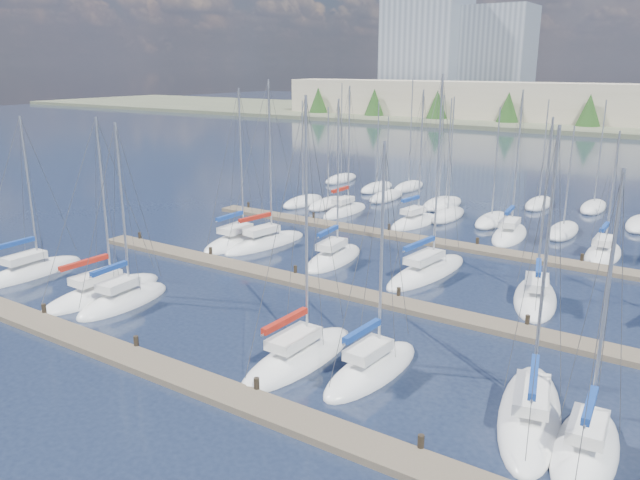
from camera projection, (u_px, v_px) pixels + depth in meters
The scene contains 22 objects.
ground at pixel (530, 186), 75.82m from camera, with size 400.00×400.00×0.00m, color #202A41.
dock_near at pixel (179, 376), 29.37m from camera, with size 44.00×1.93×1.10m.
dock_mid at pixel (337, 290), 40.58m from camera, with size 44.00×1.93×1.10m.
dock_far at pixel (427, 241), 51.78m from camera, with size 44.00×1.93×1.10m.
sailboat_k at pixel (427, 272), 44.03m from camera, with size 3.63×9.83×14.43m.
sailboat_i at pixel (266, 243), 51.11m from camera, with size 3.58×8.78×13.94m.
sailboat_g at pixel (586, 449), 23.73m from camera, with size 2.87×6.95×11.65m.
sailboat_b at pixel (103, 293), 39.94m from camera, with size 2.95×8.76×12.01m.
sailboat_e at pixel (372, 369), 29.93m from camera, with size 2.77×7.40×11.81m.
sailboat_a at pixel (31, 272), 43.94m from camera, with size 2.79×8.21×11.73m.
sailboat_p at pixel (509, 235), 53.56m from camera, with size 3.37×7.86×13.05m.
sailboat_o at pixel (415, 222), 57.76m from camera, with size 3.37×7.03×12.90m.
sailboat_l at pixel (535, 298), 39.06m from camera, with size 4.47×8.28×12.07m.
sailboat_j at pixel (334, 258), 47.09m from camera, with size 3.30×7.67×12.68m.
sailboat_c at pixel (123, 301), 38.65m from camera, with size 3.04×7.08×11.81m.
sailboat_f at pixel (530, 414), 26.11m from camera, with size 4.49×9.35×12.87m.
sailboat_q at pixel (603, 254), 48.13m from camera, with size 2.47×6.90×10.31m.
sailboat_d at pixel (299, 357), 31.21m from camera, with size 2.81×8.46×13.72m.
sailboat_n at pixel (345, 211), 62.12m from camera, with size 2.26×7.17×13.08m.
sailboat_h at pixel (239, 241), 51.59m from camera, with size 3.13×7.92×13.27m.
distant_boats at pixel (443, 203), 65.07m from camera, with size 36.93×20.75×13.30m.
shoreline at pixel (582, 93), 152.73m from camera, with size 400.00×60.00×38.00m.
Camera 1 is at (20.25, -16.34, 14.33)m, focal length 35.00 mm.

